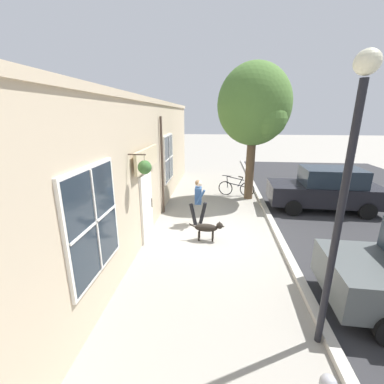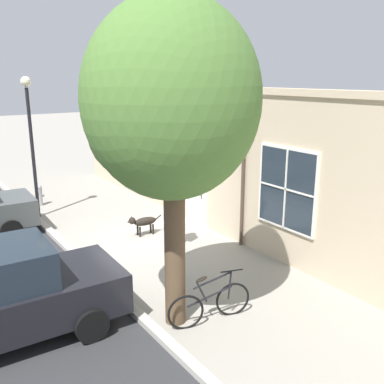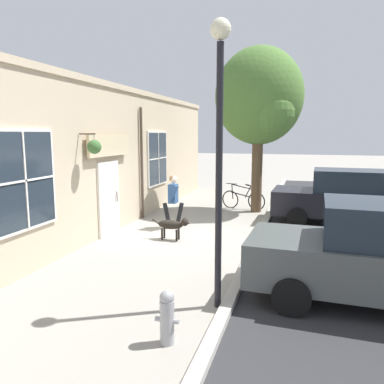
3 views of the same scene
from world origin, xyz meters
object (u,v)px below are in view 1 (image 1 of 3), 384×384
object	(u,v)px
parked_car_mid_block	(326,189)
dog_on_leash	(208,228)
street_tree_by_curb	(256,107)
leaning_bicycle	(236,188)
pedestrian_walking	(198,198)
street_lamp	(348,172)

from	to	relation	value
parked_car_mid_block	dog_on_leash	bearing A→B (deg)	-145.27
street_tree_by_curb	leaning_bicycle	world-z (taller)	street_tree_by_curb
pedestrian_walking	dog_on_leash	world-z (taller)	pedestrian_walking
dog_on_leash	street_lamp	world-z (taller)	street_lamp
dog_on_leash	leaning_bicycle	size ratio (longest dim) A/B	0.65
leaning_bicycle	street_lamp	world-z (taller)	street_lamp
pedestrian_walking	street_lamp	bearing A→B (deg)	-62.64
parked_car_mid_block	leaning_bicycle	bearing A→B (deg)	155.15
parked_car_mid_block	street_lamp	world-z (taller)	street_lamp
pedestrian_walking	dog_on_leash	size ratio (longest dim) A/B	1.46
dog_on_leash	street_tree_by_curb	world-z (taller)	street_tree_by_curb
dog_on_leash	street_tree_by_curb	size ratio (longest dim) A/B	0.19
street_tree_by_curb	street_lamp	world-z (taller)	street_tree_by_curb
pedestrian_walking	dog_on_leash	bearing A→B (deg)	-71.60
parked_car_mid_block	pedestrian_walking	bearing A→B (deg)	-158.38
dog_on_leash	street_lamp	xyz separation A→B (m)	(2.06, -3.55, 2.59)
leaning_bicycle	street_lamp	distance (m)	8.82
dog_on_leash	leaning_bicycle	bearing A→B (deg)	76.42
pedestrian_walking	dog_on_leash	distance (m)	1.40
leaning_bicycle	street_lamp	bearing A→B (deg)	-83.87
street_tree_by_curb	parked_car_mid_block	distance (m)	4.45
parked_car_mid_block	street_lamp	size ratio (longest dim) A/B	0.95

